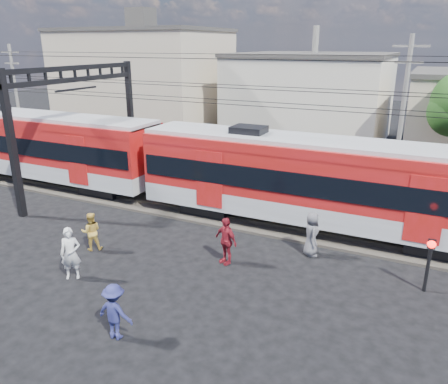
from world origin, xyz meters
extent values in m
plane|color=black|center=(0.00, 0.00, 0.00)|extent=(120.00, 120.00, 0.00)
cube|color=#2D2823|center=(0.00, 8.00, 0.06)|extent=(70.00, 3.40, 0.12)
cube|color=#59544C|center=(0.00, 7.25, 0.18)|extent=(70.00, 0.12, 0.12)
cube|color=#59544C|center=(0.00, 8.75, 0.18)|extent=(70.00, 0.12, 0.12)
cube|color=black|center=(-8.44, 8.00, 0.35)|extent=(2.40, 2.20, 0.70)
cube|color=#9A9CA1|center=(-13.56, 8.00, 1.15)|extent=(16.00, 3.00, 0.90)
cube|color=maroon|center=(-13.56, 8.00, 2.80)|extent=(16.00, 3.00, 2.40)
cube|color=black|center=(-13.56, 8.00, 2.55)|extent=(15.68, 3.08, 0.95)
cube|color=#9A9CA1|center=(-13.56, 8.00, 4.05)|extent=(16.00, 2.60, 0.25)
cube|color=black|center=(-1.88, 8.00, 0.35)|extent=(2.40, 2.20, 0.70)
cube|color=black|center=(8.36, 8.00, 0.35)|extent=(2.40, 2.20, 0.70)
cube|color=#9A9CA1|center=(3.24, 8.00, 1.15)|extent=(16.00, 3.00, 0.90)
cube|color=maroon|center=(3.24, 8.00, 2.80)|extent=(16.00, 3.00, 2.40)
cube|color=black|center=(3.24, 8.00, 2.55)|extent=(15.68, 3.08, 0.95)
cube|color=#9A9CA1|center=(3.24, 8.00, 4.05)|extent=(16.00, 2.60, 0.25)
cube|color=black|center=(-10.00, 3.50, 3.50)|extent=(0.30, 0.30, 7.00)
cube|color=black|center=(-10.00, 12.50, 3.50)|extent=(0.30, 0.30, 7.00)
cube|color=black|center=(-10.00, 8.00, 6.80)|extent=(0.25, 9.30, 0.25)
cube|color=black|center=(-10.00, 8.00, 6.20)|extent=(0.25, 9.30, 0.25)
cylinder|color=black|center=(0.00, 7.30, 5.50)|extent=(70.00, 0.03, 0.03)
cylinder|color=black|center=(0.00, 8.70, 5.50)|extent=(70.00, 0.03, 0.03)
cylinder|color=black|center=(0.00, 7.30, 6.20)|extent=(70.00, 0.03, 0.03)
cylinder|color=black|center=(0.00, 8.70, 6.20)|extent=(70.00, 0.03, 0.03)
cylinder|color=black|center=(0.00, 4.50, 7.50)|extent=(70.00, 0.03, 0.03)
cylinder|color=black|center=(0.00, 11.50, 7.50)|extent=(70.00, 0.03, 0.03)
cube|color=#BAA68E|center=(-17.00, 24.00, 4.50)|extent=(14.00, 10.00, 9.00)
cube|color=#3F3D3A|center=(-17.00, 24.00, 9.15)|extent=(14.28, 10.20, 0.30)
cube|color=beige|center=(-2.00, 27.00, 3.50)|extent=(12.00, 12.00, 7.00)
cube|color=#3F3D3A|center=(-2.00, 27.00, 7.15)|extent=(12.24, 12.24, 0.30)
cylinder|color=slate|center=(6.00, 15.00, 4.25)|extent=(0.24, 0.24, 8.50)
cube|color=slate|center=(6.00, 15.00, 7.90)|extent=(1.80, 0.12, 0.12)
cube|color=slate|center=(6.00, 15.00, 7.10)|extent=(1.40, 0.12, 0.12)
cylinder|color=slate|center=(-22.00, 14.00, 4.00)|extent=(0.24, 0.24, 8.00)
cube|color=slate|center=(-22.00, 14.00, 7.40)|extent=(1.80, 0.12, 0.12)
cube|color=slate|center=(-22.00, 14.00, 6.60)|extent=(1.40, 0.12, 0.12)
imported|color=silver|center=(-3.43, 0.03, 0.97)|extent=(0.84, 0.78, 1.93)
imported|color=gold|center=(-4.36, 2.11, 0.80)|extent=(0.99, 0.96, 1.60)
imported|color=navy|center=(0.15, -2.00, 0.85)|extent=(1.11, 0.66, 1.69)
imported|color=maroon|center=(1.05, 3.44, 0.93)|extent=(1.19, 0.84, 1.87)
imported|color=#535257|center=(3.82, 5.50, 0.90)|extent=(0.92, 1.05, 1.80)
cylinder|color=black|center=(8.05, 4.52, 0.91)|extent=(0.12, 0.12, 1.82)
sphere|color=#FF140C|center=(8.05, 4.52, 1.77)|extent=(0.28, 0.28, 0.28)
cube|color=black|center=(8.05, 4.52, 1.77)|extent=(0.25, 0.06, 0.35)
camera|label=1|loc=(7.50, -10.19, 8.03)|focal=35.00mm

